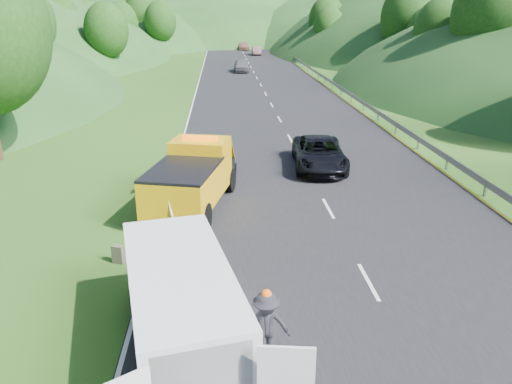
{
  "coord_description": "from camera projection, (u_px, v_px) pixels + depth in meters",
  "views": [
    {
      "loc": [
        -1.39,
        -15.14,
        7.91
      ],
      "look_at": [
        -0.14,
        2.73,
        1.3
      ],
      "focal_mm": 35.0,
      "sensor_mm": 36.0,
      "label": 1
    }
  ],
  "objects": [
    {
      "name": "ground",
      "position": [
        266.0,
        255.0,
        17.0
      ],
      "size": [
        320.0,
        320.0,
        0.0
      ],
      "primitive_type": "plane",
      "color": "#38661E",
      "rests_on": "ground"
    },
    {
      "name": "tree_line_left",
      "position": [
        98.0,
        67.0,
        71.91
      ],
      "size": [
        14.0,
        140.0,
        14.0
      ],
      "primitive_type": null,
      "color": "#275318",
      "rests_on": "ground"
    },
    {
      "name": "tow_truck",
      "position": [
        193.0,
        176.0,
        20.67
      ],
      "size": [
        3.83,
        6.84,
        2.78
      ],
      "rotation": [
        0.0,
        0.0,
        -0.24
      ],
      "color": "black",
      "rests_on": "ground"
    },
    {
      "name": "road_surface",
      "position": [
        261.0,
        85.0,
        54.63
      ],
      "size": [
        14.0,
        200.0,
        0.02
      ],
      "primitive_type": "cube",
      "color": "black",
      "rests_on": "ground"
    },
    {
      "name": "white_van",
      "position": [
        180.0,
        303.0,
        11.72
      ],
      "size": [
        4.39,
        7.41,
        2.47
      ],
      "rotation": [
        0.0,
        0.0,
        0.21
      ],
      "color": "black",
      "rests_on": "ground"
    },
    {
      "name": "dist_car_a",
      "position": [
        241.0,
        72.0,
        65.97
      ],
      "size": [
        1.89,
        4.7,
        1.6
      ],
      "primitive_type": "imported",
      "color": "#4F4F54",
      "rests_on": "ground"
    },
    {
      "name": "dist_car_c",
      "position": [
        244.0,
        50.0,
        101.23
      ],
      "size": [
        2.08,
        5.11,
        1.48
      ],
      "primitive_type": "imported",
      "color": "#965B4B",
      "rests_on": "ground"
    },
    {
      "name": "guardrail",
      "position": [
        308.0,
        71.0,
        66.81
      ],
      "size": [
        0.06,
        140.0,
        1.52
      ],
      "primitive_type": "cube",
      "color": "gray",
      "rests_on": "ground"
    },
    {
      "name": "suitcase",
      "position": [
        118.0,
        254.0,
        16.39
      ],
      "size": [
        0.44,
        0.34,
        0.62
      ],
      "primitive_type": "cube",
      "rotation": [
        0.0,
        0.0,
        -0.36
      ],
      "color": "#4F4C3B",
      "rests_on": "ground"
    },
    {
      "name": "spare_tire",
      "position": [
        222.0,
        364.0,
        11.8
      ],
      "size": [
        0.64,
        0.64,
        0.2
      ],
      "primitive_type": "cylinder",
      "color": "black",
      "rests_on": "ground"
    },
    {
      "name": "tree_line_right",
      "position": [
        383.0,
        65.0,
        74.66
      ],
      "size": [
        14.0,
        140.0,
        14.0
      ],
      "primitive_type": null,
      "color": "#275318",
      "rests_on": "ground"
    },
    {
      "name": "dist_car_b",
      "position": [
        257.0,
        55.0,
        89.8
      ],
      "size": [
        1.52,
        4.37,
        1.44
      ],
      "primitive_type": "imported",
      "color": "brown",
      "rests_on": "ground"
    },
    {
      "name": "worker",
      "position": [
        266.0,
        360.0,
        11.92
      ],
      "size": [
        1.31,
        0.95,
        1.83
      ],
      "primitive_type": "imported",
      "rotation": [
        0.0,
        0.0,
        0.25
      ],
      "color": "black",
      "rests_on": "ground"
    },
    {
      "name": "hills_backdrop",
      "position": [
        247.0,
        38.0,
        143.5
      ],
      "size": [
        201.0,
        288.6,
        44.0
      ],
      "primitive_type": null,
      "color": "#2D5B23",
      "rests_on": "ground"
    },
    {
      "name": "passing_suv",
      "position": [
        319.0,
        168.0,
        26.29
      ],
      "size": [
        3.02,
        5.78,
        1.55
      ],
      "primitive_type": "imported",
      "rotation": [
        0.0,
        0.0,
        -0.08
      ],
      "color": "black",
      "rests_on": "ground"
    },
    {
      "name": "woman",
      "position": [
        174.0,
        236.0,
        18.43
      ],
      "size": [
        0.6,
        0.75,
        1.84
      ],
      "primitive_type": "imported",
      "rotation": [
        0.0,
        0.0,
        1.39
      ],
      "color": "white",
      "rests_on": "ground"
    },
    {
      "name": "child",
      "position": [
        181.0,
        281.0,
        15.38
      ],
      "size": [
        0.54,
        0.46,
        0.97
      ],
      "primitive_type": "imported",
      "rotation": [
        0.0,
        0.0,
        -0.21
      ],
      "color": "#C8CA6B",
      "rests_on": "ground"
    }
  ]
}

